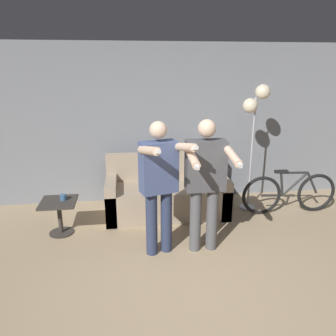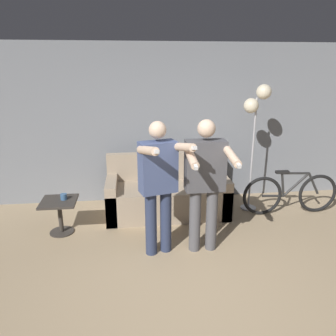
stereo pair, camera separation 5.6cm
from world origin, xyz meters
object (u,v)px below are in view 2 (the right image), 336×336
(couch, at_px, (167,195))
(floor_lamp, at_px, (257,109))
(person_left, at_px, (159,180))
(person_right, at_px, (205,178))
(bicycle, at_px, (290,194))
(cup, at_px, (64,197))
(side_table, at_px, (60,210))
(cat, at_px, (158,147))

(couch, height_order, floor_lamp, floor_lamp)
(person_left, bearing_deg, couch, 63.41)
(person_right, xyz_separation_m, bicycle, (1.58, 0.90, -0.63))
(cup, xyz_separation_m, bicycle, (3.38, 0.20, -0.19))
(person_right, bearing_deg, person_left, 179.59)
(side_table, bearing_deg, person_left, -26.99)
(side_table, xyz_separation_m, cup, (0.07, 0.03, 0.17))
(floor_lamp, distance_m, bicycle, 1.43)
(person_right, relative_size, bicycle, 1.08)
(floor_lamp, bearing_deg, bicycle, -24.01)
(person_right, xyz_separation_m, side_table, (-1.87, 0.67, -0.61))
(couch, distance_m, cat, 0.77)
(couch, height_order, person_left, person_left)
(cat, bearing_deg, bicycle, -15.17)
(couch, bearing_deg, cat, 109.86)
(couch, height_order, cup, couch)
(person_left, xyz_separation_m, floor_lamp, (1.58, 1.15, 0.67))
(floor_lamp, relative_size, side_table, 4.10)
(cat, xyz_separation_m, floor_lamp, (1.46, -0.30, 0.62))
(person_left, distance_m, cat, 1.45)
(bicycle, bearing_deg, side_table, -176.14)
(side_table, distance_m, bicycle, 3.46)
(person_right, relative_size, cup, 18.90)
(couch, xyz_separation_m, person_left, (-0.23, -1.14, 0.66))
(person_left, bearing_deg, bicycle, 7.56)
(person_right, xyz_separation_m, cup, (-1.80, 0.70, -0.44))
(bicycle, bearing_deg, person_right, -150.38)
(person_left, relative_size, cat, 3.64)
(person_left, xyz_separation_m, cat, (0.12, 1.45, 0.04))
(person_right, xyz_separation_m, floor_lamp, (1.03, 1.15, 0.66))
(person_left, bearing_deg, side_table, 137.73)
(side_table, relative_size, cup, 5.50)
(cat, bearing_deg, person_left, -94.70)
(floor_lamp, height_order, bicycle, floor_lamp)
(person_right, bearing_deg, couch, 105.41)
(couch, distance_m, bicycle, 1.92)
(couch, relative_size, cup, 21.14)
(person_left, xyz_separation_m, person_right, (0.55, 0.00, 0.01))
(couch, xyz_separation_m, cup, (-1.48, -0.44, 0.23))
(couch, relative_size, bicycle, 1.21)
(bicycle, bearing_deg, couch, 172.74)
(cat, height_order, cup, cat)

